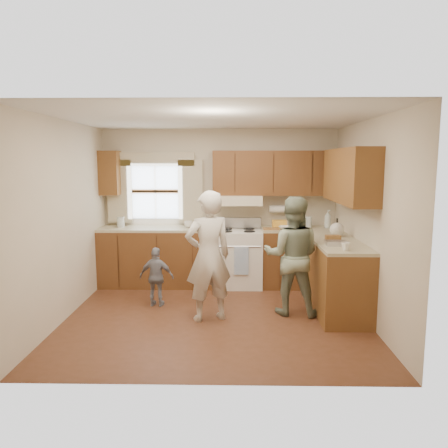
{
  "coord_description": "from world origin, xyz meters",
  "views": [
    {
      "loc": [
        0.21,
        -5.4,
        1.98
      ],
      "look_at": [
        0.1,
        0.4,
        1.15
      ],
      "focal_mm": 35.0,
      "sensor_mm": 36.0,
      "label": 1
    }
  ],
  "objects_px": {
    "stove": "(238,257)",
    "woman_left": "(208,256)",
    "child": "(157,277)",
    "woman_right": "(292,256)"
  },
  "relations": [
    {
      "from": "stove",
      "to": "woman_right",
      "type": "relative_size",
      "value": 0.69
    },
    {
      "from": "woman_left",
      "to": "stove",
      "type": "bearing_deg",
      "value": -126.46
    },
    {
      "from": "stove",
      "to": "woman_right",
      "type": "bearing_deg",
      "value": -61.82
    },
    {
      "from": "stove",
      "to": "woman_left",
      "type": "distance_m",
      "value": 1.62
    },
    {
      "from": "woman_right",
      "to": "child",
      "type": "bearing_deg",
      "value": 2.67
    },
    {
      "from": "woman_left",
      "to": "child",
      "type": "height_order",
      "value": "woman_left"
    },
    {
      "from": "child",
      "to": "stove",
      "type": "bearing_deg",
      "value": -129.99
    },
    {
      "from": "woman_right",
      "to": "child",
      "type": "distance_m",
      "value": 1.87
    },
    {
      "from": "stove",
      "to": "woman_left",
      "type": "bearing_deg",
      "value": -104.05
    },
    {
      "from": "woman_right",
      "to": "child",
      "type": "relative_size",
      "value": 1.88
    }
  ]
}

